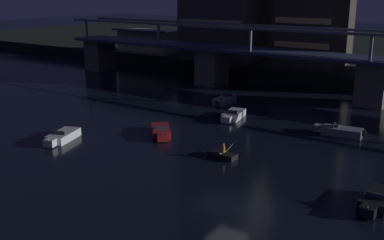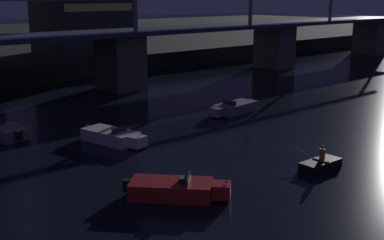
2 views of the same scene
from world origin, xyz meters
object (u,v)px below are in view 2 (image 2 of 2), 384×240
(river_bridge, at_px, (120,49))
(dinghy_with_paddler, at_px, (321,164))
(speedboat_mid_left, at_px, (176,189))
(speedboat_mid_center, at_px, (234,108))
(speedboat_near_right, at_px, (2,130))
(speedboat_mid_right, at_px, (113,136))

(river_bridge, height_order, dinghy_with_paddler, river_bridge)
(speedboat_mid_left, xyz_separation_m, speedboat_mid_center, (14.97, 10.59, 0.00))
(river_bridge, relative_size, speedboat_near_right, 19.90)
(speedboat_mid_left, bearing_deg, river_bridge, 61.58)
(river_bridge, relative_size, speedboat_mid_center, 19.89)
(river_bridge, relative_size, speedboat_mid_right, 19.95)
(speedboat_mid_right, height_order, dinghy_with_paddler, dinghy_with_paddler)
(speedboat_near_right, bearing_deg, speedboat_mid_left, -82.49)
(river_bridge, bearing_deg, speedboat_near_right, -149.14)
(speedboat_near_right, relative_size, dinghy_with_paddler, 1.99)
(dinghy_with_paddler, bearing_deg, river_bridge, 79.28)
(speedboat_mid_left, bearing_deg, speedboat_mid_right, 74.37)
(speedboat_mid_center, xyz_separation_m, dinghy_with_paddler, (-6.26, -12.79, -0.14))
(river_bridge, distance_m, speedboat_mid_left, 29.71)
(river_bridge, xyz_separation_m, speedboat_near_right, (-16.17, -9.66, -3.77))
(speedboat_mid_left, distance_m, dinghy_with_paddler, 8.98)
(speedboat_near_right, height_order, speedboat_mid_center, same)
(speedboat_mid_left, distance_m, speedboat_mid_center, 18.33)
(speedboat_mid_right, xyz_separation_m, dinghy_with_paddler, (5.95, -12.06, -0.14))
(speedboat_mid_right, bearing_deg, speedboat_mid_center, 3.41)
(speedboat_mid_center, bearing_deg, speedboat_mid_left, -144.73)
(dinghy_with_paddler, bearing_deg, speedboat_mid_right, 116.23)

